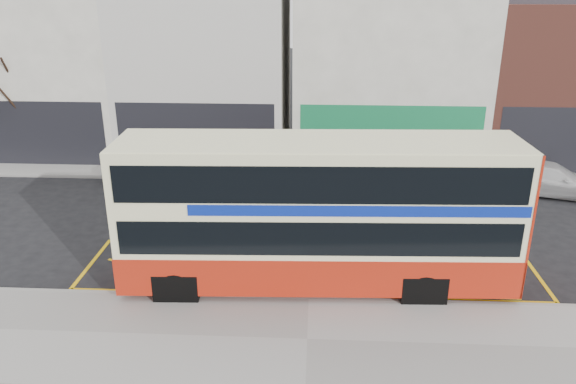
# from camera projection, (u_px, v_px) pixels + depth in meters

# --- Properties ---
(ground) EXTENTS (120.00, 120.00, 0.00)m
(ground) POSITION_uv_depth(u_px,v_px,m) (309.00, 295.00, 16.17)
(ground) COLOR black
(ground) RESTS_ON ground
(pavement) EXTENTS (40.00, 4.00, 0.15)m
(pavement) POSITION_uv_depth(u_px,v_px,m) (307.00, 341.00, 14.00)
(pavement) COLOR #999691
(pavement) RESTS_ON ground
(kerb) EXTENTS (40.00, 0.15, 0.15)m
(kerb) POSITION_uv_depth(u_px,v_px,m) (309.00, 300.00, 15.79)
(kerb) COLOR gray
(kerb) RESTS_ON ground
(far_pavement) EXTENTS (50.00, 3.00, 0.15)m
(far_pavement) POSITION_uv_depth(u_px,v_px,m) (313.00, 170.00, 26.39)
(far_pavement) COLOR #999691
(far_pavement) RESTS_ON ground
(road_markings) EXTENTS (14.00, 3.40, 0.01)m
(road_markings) POSITION_uv_depth(u_px,v_px,m) (310.00, 268.00, 17.66)
(road_markings) COLOR yellow
(road_markings) RESTS_ON ground
(terrace_far_left) EXTENTS (8.00, 8.01, 10.80)m
(terrace_far_left) POSITION_uv_depth(u_px,v_px,m) (56.00, 54.00, 29.09)
(terrace_far_left) COLOR white
(terrace_far_left) RESTS_ON ground
(terrace_left) EXTENTS (8.00, 8.01, 11.80)m
(terrace_left) POSITION_uv_depth(u_px,v_px,m) (208.00, 45.00, 28.51)
(terrace_left) COLOR beige
(terrace_left) RESTS_ON ground
(terrace_green_shop) EXTENTS (9.00, 8.01, 11.30)m
(terrace_green_shop) POSITION_uv_depth(u_px,v_px,m) (386.00, 52.00, 28.14)
(terrace_green_shop) COLOR white
(terrace_green_shop) RESTS_ON ground
(terrace_right) EXTENTS (9.00, 8.01, 10.30)m
(terrace_right) POSITION_uv_depth(u_px,v_px,m) (567.00, 63.00, 27.87)
(terrace_right) COLOR brown
(terrace_right) RESTS_ON ground
(double_decker_bus) EXTENTS (11.22, 2.99, 4.45)m
(double_decker_bus) POSITION_uv_depth(u_px,v_px,m) (319.00, 213.00, 15.88)
(double_decker_bus) COLOR #FDF9C0
(double_decker_bus) RESTS_ON ground
(bus_stop_post) EXTENTS (0.68, 0.12, 2.73)m
(bus_stop_post) POSITION_uv_depth(u_px,v_px,m) (210.00, 243.00, 15.29)
(bus_stop_post) COLOR black
(bus_stop_post) RESTS_ON pavement
(car_silver) EXTENTS (3.96, 2.55, 1.26)m
(car_silver) POSITION_uv_depth(u_px,v_px,m) (144.00, 171.00, 24.57)
(car_silver) COLOR #A3A3A7
(car_silver) RESTS_ON ground
(car_grey) EXTENTS (4.09, 1.68, 1.32)m
(car_grey) POSITION_uv_depth(u_px,v_px,m) (328.00, 168.00, 24.82)
(car_grey) COLOR #3F4347
(car_grey) RESTS_ON ground
(car_white) EXTENTS (4.91, 2.92, 1.33)m
(car_white) POSITION_uv_depth(u_px,v_px,m) (549.00, 179.00, 23.48)
(car_white) COLOR silver
(car_white) RESTS_ON ground
(street_tree_right) EXTENTS (2.08, 2.08, 4.50)m
(street_tree_right) POSITION_uv_depth(u_px,v_px,m) (491.00, 104.00, 26.01)
(street_tree_right) COLOR black
(street_tree_right) RESTS_ON ground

